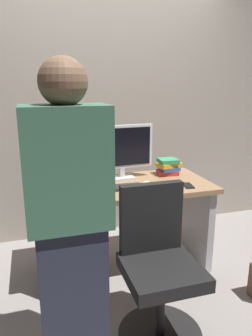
{
  "coord_description": "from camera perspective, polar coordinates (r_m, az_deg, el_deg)",
  "views": [
    {
      "loc": [
        -0.69,
        -2.33,
        1.52
      ],
      "look_at": [
        0.0,
        -0.05,
        0.89
      ],
      "focal_mm": 33.97,
      "sensor_mm": 36.0,
      "label": 1
    }
  ],
  "objects": [
    {
      "name": "cup_near_keyboard",
      "position": [
        2.36,
        -11.26,
        -3.6
      ],
      "size": [
        0.07,
        0.07,
        0.1
      ],
      "primitive_type": "cylinder",
      "color": "white",
      "rests_on": "desk"
    },
    {
      "name": "book_stack",
      "position": [
        2.83,
        7.6,
        0.24
      ],
      "size": [
        0.23,
        0.17,
        0.14
      ],
      "color": "red",
      "rests_on": "desk"
    },
    {
      "name": "person_at_desk",
      "position": [
        1.61,
        -9.99,
        -10.34
      ],
      "size": [
        0.4,
        0.24,
        1.64
      ],
      "color": "#262838",
      "rests_on": "ground"
    },
    {
      "name": "keyboard",
      "position": [
        2.44,
        -2.07,
        -3.59
      ],
      "size": [
        0.44,
        0.15,
        0.02
      ],
      "primitive_type": "cube",
      "rotation": [
        0.0,
        0.0,
        -0.05
      ],
      "color": "#262626",
      "rests_on": "desk"
    },
    {
      "name": "office_chair",
      "position": [
        2.02,
        5.79,
        -17.87
      ],
      "size": [
        0.52,
        0.52,
        0.94
      ],
      "color": "black",
      "rests_on": "ground"
    },
    {
      "name": "wall_back",
      "position": [
        3.2,
        -4.55,
        14.51
      ],
      "size": [
        6.4,
        0.1,
        3.0
      ],
      "primitive_type": "cube",
      "color": "#9E9384",
      "rests_on": "ground"
    },
    {
      "name": "desk",
      "position": [
        2.63,
        -0.32,
        -7.71
      ],
      "size": [
        1.41,
        0.67,
        0.74
      ],
      "color": "#93704C",
      "rests_on": "ground"
    },
    {
      "name": "mouse",
      "position": [
        2.53,
        3.82,
        -2.81
      ],
      "size": [
        0.06,
        0.1,
        0.03
      ],
      "primitive_type": "ellipsoid",
      "color": "white",
      "rests_on": "desk"
    },
    {
      "name": "ground_plane",
      "position": [
        2.87,
        -0.3,
        -17.11
      ],
      "size": [
        9.0,
        9.0,
        0.0
      ],
      "primitive_type": "plane",
      "color": "gray"
    },
    {
      "name": "monitor",
      "position": [
        2.65,
        -0.71,
        3.43
      ],
      "size": [
        0.54,
        0.15,
        0.46
      ],
      "color": "silver",
      "rests_on": "desk"
    },
    {
      "name": "cell_phone",
      "position": [
        2.56,
        11.06,
        -3.1
      ],
      "size": [
        0.09,
        0.15,
        0.01
      ],
      "primitive_type": "cube",
      "rotation": [
        0.0,
        0.0,
        -0.17
      ],
      "color": "black",
      "rests_on": "desk"
    },
    {
      "name": "cup_by_monitor",
      "position": [
        2.58,
        -9.99,
        -1.99
      ],
      "size": [
        0.07,
        0.07,
        0.09
      ],
      "primitive_type": "cylinder",
      "color": "silver",
      "rests_on": "desk"
    }
  ]
}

